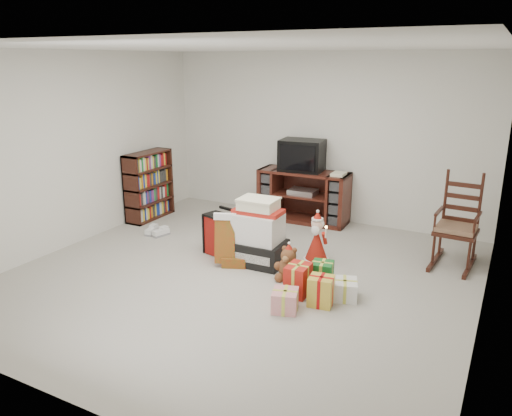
{
  "coord_description": "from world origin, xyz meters",
  "views": [
    {
      "loc": [
        2.6,
        -4.57,
        2.38
      ],
      "look_at": [
        -0.12,
        0.6,
        0.64
      ],
      "focal_mm": 35.0,
      "sensor_mm": 36.0,
      "label": 1
    }
  ],
  "objects": [
    {
      "name": "crt_television",
      "position": [
        -0.22,
        2.24,
        1.01
      ],
      "size": [
        0.67,
        0.51,
        0.46
      ],
      "rotation": [
        0.0,
        0.0,
        0.09
      ],
      "color": "black",
      "rests_on": "tv_stand"
    },
    {
      "name": "santa_figurine",
      "position": [
        0.6,
        0.8,
        0.25
      ],
      "size": [
        0.31,
        0.3,
        0.64
      ],
      "color": "maroon",
      "rests_on": "floor"
    },
    {
      "name": "gift_pile",
      "position": [
        0.0,
        0.42,
        0.35
      ],
      "size": [
        0.65,
        0.48,
        0.8
      ],
      "rotation": [
        0.0,
        0.0,
        0.03
      ],
      "color": "black",
      "rests_on": "floor"
    },
    {
      "name": "room",
      "position": [
        0.0,
        0.0,
        1.25
      ],
      "size": [
        5.01,
        5.01,
        2.51
      ],
      "color": "#A9A49B",
      "rests_on": "ground"
    },
    {
      "name": "tv_stand",
      "position": [
        -0.17,
        2.23,
        0.39
      ],
      "size": [
        1.37,
        0.52,
        0.78
      ],
      "rotation": [
        0.0,
        0.0,
        0.02
      ],
      "color": "#4C1D15",
      "rests_on": "floor"
    },
    {
      "name": "rocking_chair",
      "position": [
        2.1,
        1.52,
        0.4
      ],
      "size": [
        0.51,
        0.8,
        1.16
      ],
      "rotation": [
        0.0,
        0.0,
        -0.07
      ],
      "color": "#3A190F",
      "rests_on": "floor"
    },
    {
      "name": "red_suitcase",
      "position": [
        -0.53,
        0.43,
        0.27
      ],
      "size": [
        0.45,
        0.31,
        0.62
      ],
      "rotation": [
        0.0,
        0.0,
        -0.26
      ],
      "color": "#9C1D11",
      "rests_on": "floor"
    },
    {
      "name": "gift_cluster",
      "position": [
        0.93,
        -0.13,
        0.14
      ],
      "size": [
        0.81,
        0.92,
        0.28
      ],
      "color": "#AB1C13",
      "rests_on": "floor"
    },
    {
      "name": "sneaker_pair",
      "position": [
        -1.74,
        0.65,
        0.04
      ],
      "size": [
        0.32,
        0.27,
        0.09
      ],
      "rotation": [
        0.0,
        0.0,
        -0.0
      ],
      "color": "silver",
      "rests_on": "floor"
    },
    {
      "name": "teddy_bear",
      "position": [
        0.52,
        0.17,
        0.17
      ],
      "size": [
        0.26,
        0.23,
        0.39
      ],
      "color": "brown",
      "rests_on": "floor"
    },
    {
      "name": "mrs_claus_figurine",
      "position": [
        -0.17,
        1.07,
        0.22
      ],
      "size": [
        0.28,
        0.27,
        0.58
      ],
      "color": "maroon",
      "rests_on": "floor"
    },
    {
      "name": "bookshelf",
      "position": [
        -2.33,
        1.24,
        0.5
      ],
      "size": [
        0.28,
        0.85,
        1.04
      ],
      "color": "#3A190F",
      "rests_on": "floor"
    },
    {
      "name": "stocking",
      "position": [
        -0.31,
        0.17,
        0.33
      ],
      "size": [
        0.33,
        0.24,
        0.66
      ],
      "primitive_type": null,
      "rotation": [
        0.0,
        0.0,
        0.39
      ],
      "color": "#0B6A1D",
      "rests_on": "floor"
    }
  ]
}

